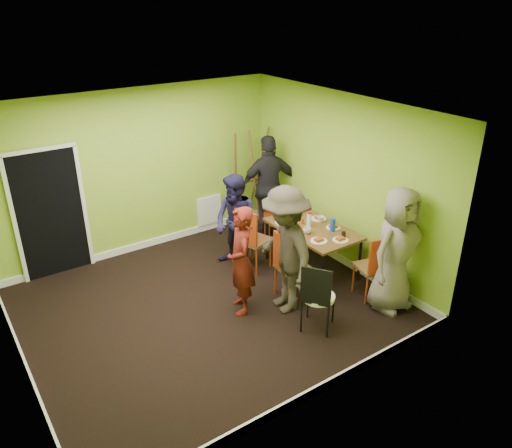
# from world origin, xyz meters

# --- Properties ---
(ground) EXTENTS (5.00, 5.00, 0.00)m
(ground) POSITION_xyz_m (0.00, 0.00, 0.00)
(ground) COLOR black
(ground) RESTS_ON ground
(room_walls) EXTENTS (5.04, 4.54, 2.82)m
(room_walls) POSITION_xyz_m (-0.02, 0.04, 0.99)
(room_walls) COLOR #91B22D
(room_walls) RESTS_ON ground
(dining_table) EXTENTS (0.90, 1.50, 0.75)m
(dining_table) POSITION_xyz_m (1.92, -0.03, 0.70)
(dining_table) COLOR black
(dining_table) RESTS_ON ground
(chair_left_far) EXTENTS (0.57, 0.57, 1.09)m
(chair_left_far) POSITION_xyz_m (1.09, 0.51, 0.61)
(chair_left_far) COLOR #C43D12
(chair_left_far) RESTS_ON ground
(chair_left_near) EXTENTS (0.48, 0.48, 1.06)m
(chair_left_near) POSITION_xyz_m (1.07, -0.50, 0.60)
(chair_left_near) COLOR #C43D12
(chair_left_near) RESTS_ON ground
(chair_back_end) EXTENTS (0.50, 0.54, 0.91)m
(chair_back_end) POSITION_xyz_m (2.09, 1.26, 0.65)
(chair_back_end) COLOR #C43D12
(chair_back_end) RESTS_ON ground
(chair_front_end) EXTENTS (0.52, 0.52, 1.04)m
(chair_front_end) POSITION_xyz_m (2.11, -1.22, 0.58)
(chair_front_end) COLOR #C43D12
(chair_front_end) RESTS_ON ground
(chair_bentwood) EXTENTS (0.55, 0.55, 1.02)m
(chair_bentwood) POSITION_xyz_m (0.91, -1.33, 0.56)
(chair_bentwood) COLOR black
(chair_bentwood) RESTS_ON ground
(easel) EXTENTS (0.77, 0.72, 1.92)m
(easel) POSITION_xyz_m (2.04, 1.96, 0.95)
(easel) COLOR brown
(easel) RESTS_ON ground
(plate_near_left) EXTENTS (0.26, 0.26, 0.01)m
(plate_near_left) POSITION_xyz_m (1.65, 0.40, 0.76)
(plate_near_left) COLOR white
(plate_near_left) RESTS_ON dining_table
(plate_near_right) EXTENTS (0.25, 0.25, 0.01)m
(plate_near_right) POSITION_xyz_m (1.68, -0.45, 0.76)
(plate_near_right) COLOR white
(plate_near_right) RESTS_ON dining_table
(plate_far_back) EXTENTS (0.25, 0.25, 0.01)m
(plate_far_back) POSITION_xyz_m (1.95, 0.53, 0.76)
(plate_far_back) COLOR white
(plate_far_back) RESTS_ON dining_table
(plate_far_front) EXTENTS (0.24, 0.24, 0.01)m
(plate_far_front) POSITION_xyz_m (1.97, -0.61, 0.76)
(plate_far_front) COLOR white
(plate_far_front) RESTS_ON dining_table
(plate_wall_back) EXTENTS (0.25, 0.25, 0.01)m
(plate_wall_back) POSITION_xyz_m (2.21, 0.17, 0.76)
(plate_wall_back) COLOR white
(plate_wall_back) RESTS_ON dining_table
(plate_wall_front) EXTENTS (0.23, 0.23, 0.01)m
(plate_wall_front) POSITION_xyz_m (2.18, -0.23, 0.76)
(plate_wall_front) COLOR white
(plate_wall_front) RESTS_ON dining_table
(thermos) EXTENTS (0.08, 0.08, 0.23)m
(thermos) POSITION_xyz_m (1.89, 0.03, 0.86)
(thermos) COLOR white
(thermos) RESTS_ON dining_table
(blue_bottle) EXTENTS (0.08, 0.08, 0.22)m
(blue_bottle) POSITION_xyz_m (2.10, -0.29, 0.86)
(blue_bottle) COLOR #1744AE
(blue_bottle) RESTS_ON dining_table
(orange_bottle) EXTENTS (0.03, 0.03, 0.09)m
(orange_bottle) POSITION_xyz_m (1.88, 0.18, 0.79)
(orange_bottle) COLOR #C43D12
(orange_bottle) RESTS_ON dining_table
(glass_mid) EXTENTS (0.06, 0.06, 0.10)m
(glass_mid) POSITION_xyz_m (1.74, 0.18, 0.80)
(glass_mid) COLOR black
(glass_mid) RESTS_ON dining_table
(glass_back) EXTENTS (0.06, 0.06, 0.09)m
(glass_back) POSITION_xyz_m (2.06, 0.46, 0.80)
(glass_back) COLOR black
(glass_back) RESTS_ON dining_table
(glass_front) EXTENTS (0.06, 0.06, 0.09)m
(glass_front) POSITION_xyz_m (2.10, -0.54, 0.79)
(glass_front) COLOR black
(glass_front) RESTS_ON dining_table
(cup_a) EXTENTS (0.12, 0.12, 0.10)m
(cup_a) POSITION_xyz_m (1.72, -0.14, 0.80)
(cup_a) COLOR white
(cup_a) RESTS_ON dining_table
(cup_b) EXTENTS (0.11, 0.11, 0.10)m
(cup_b) POSITION_xyz_m (2.16, 0.06, 0.80)
(cup_b) COLOR white
(cup_b) RESTS_ON dining_table
(person_standing) EXTENTS (0.57, 0.68, 1.58)m
(person_standing) POSITION_xyz_m (0.35, -0.35, 0.79)
(person_standing) COLOR #5B160F
(person_standing) RESTS_ON ground
(person_left_far) EXTENTS (0.78, 0.90, 1.60)m
(person_left_far) POSITION_xyz_m (0.95, 0.71, 0.80)
(person_left_far) COLOR #1A1638
(person_left_far) RESTS_ON ground
(person_left_near) EXTENTS (0.89, 1.30, 1.86)m
(person_left_near) POSITION_xyz_m (0.88, -0.65, 0.93)
(person_left_near) COLOR #302920
(person_left_near) RESTS_ON ground
(person_back_end) EXTENTS (1.19, 0.75, 1.89)m
(person_back_end) POSITION_xyz_m (2.11, 1.42, 0.95)
(person_back_end) COLOR black
(person_back_end) RESTS_ON ground
(person_front_end) EXTENTS (0.93, 0.64, 1.83)m
(person_front_end) POSITION_xyz_m (2.17, -1.50, 0.92)
(person_front_end) COLOR gray
(person_front_end) RESTS_ON ground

